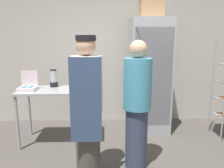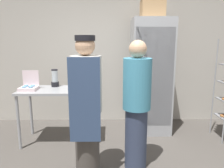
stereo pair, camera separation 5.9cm
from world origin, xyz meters
name	(u,v)px [view 2 (the right image)]	position (x,y,z in m)	size (l,w,h in m)	color
back_wall	(117,47)	(0.00, 2.25, 1.48)	(6.40, 0.12, 2.95)	#B7B2A8
refrigerator	(150,76)	(0.58, 1.68, 0.99)	(0.68, 0.68, 1.97)	#9EA0A5
prep_counter	(57,96)	(-0.97, 1.24, 0.76)	(1.13, 0.61, 0.86)	#9EA0A5
donut_box	(29,87)	(-1.38, 1.18, 0.91)	(0.26, 0.25, 0.29)	silver
blender_pitcher	(55,79)	(-1.04, 1.43, 0.99)	(0.13, 0.13, 0.29)	black
cardboard_storage_box	(152,9)	(0.58, 1.71, 2.12)	(0.39, 0.35, 0.30)	tan
person_baker	(86,106)	(-0.41, 0.30, 0.86)	(0.35, 0.37, 1.66)	#47423D
person_customer	(137,105)	(0.19, 0.48, 0.82)	(0.34, 0.34, 1.61)	#333D56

